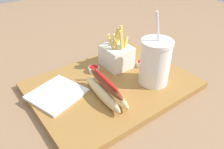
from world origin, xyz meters
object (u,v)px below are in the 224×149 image
Objects in this scene: fries_basket at (117,55)px; ketchup_cup_2 at (94,69)px; soda_cup at (155,62)px; napkin_stack at (57,94)px; ketchup_cup_1 at (141,64)px; hot_dog_1 at (106,90)px.

fries_basket is 4.22× the size of ketchup_cup_2.
napkin_stack is at bearing -23.60° from soda_cup.
fries_basket is 4.87× the size of ketchup_cup_1.
soda_cup is 0.17m from hot_dog_1.
soda_cup is 0.20m from ketchup_cup_2.
hot_dog_1 is at bearing -8.83° from soda_cup.
fries_basket is 0.24m from napkin_stack.
fries_basket is 0.18m from hot_dog_1.
hot_dog_1 is at bearing 70.92° from ketchup_cup_2.
ketchup_cup_2 is at bearing -24.36° from ketchup_cup_1.
fries_basket reaches higher than napkin_stack.
soda_cup is 0.11m from ketchup_cup_1.
napkin_stack is (0.24, 0.03, -0.04)m from fries_basket.
fries_basket is at bearing -78.08° from soda_cup.
ketchup_cup_2 is at bearing -165.17° from napkin_stack.
ketchup_cup_1 is at bearing 174.89° from napkin_stack.
soda_cup reaches higher than ketchup_cup_2.
hot_dog_1 reaches higher than ketchup_cup_1.
hot_dog_1 is (0.16, -0.02, -0.04)m from soda_cup.
napkin_stack is (0.30, -0.03, -0.01)m from ketchup_cup_1.
hot_dog_1 is (0.13, 0.12, -0.01)m from fries_basket.
hot_dog_1 is at bearing 139.37° from napkin_stack.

